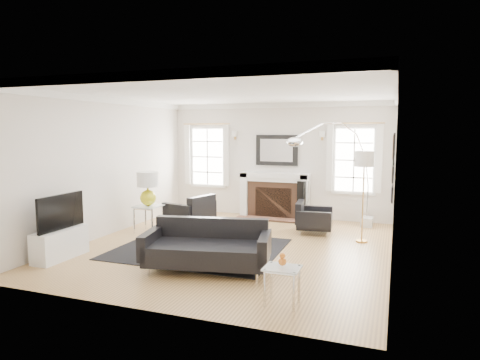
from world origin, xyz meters
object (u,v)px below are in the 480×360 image
at_px(armchair_left, 192,213).
at_px(gourd_lamp, 148,186).
at_px(fireplace, 274,196).
at_px(armchair_right, 312,219).
at_px(coffee_table, 225,229).
at_px(arc_floor_lamp, 333,170).
at_px(sofa, 208,248).

height_order(armchair_left, gourd_lamp, gourd_lamp).
xyz_separation_m(fireplace, armchair_right, (1.16, -1.24, -0.24)).
bearing_deg(coffee_table, gourd_lamp, 165.70).
bearing_deg(arc_floor_lamp, fireplace, 152.49).
distance_m(coffee_table, arc_floor_lamp, 2.81).
relative_size(armchair_left, gourd_lamp, 1.52).
height_order(sofa, coffee_table, sofa).
bearing_deg(armchair_right, gourd_lamp, -161.27).
bearing_deg(sofa, armchair_left, 121.45).
xyz_separation_m(armchair_left, gourd_lamp, (-0.70, -0.63, 0.63)).
bearing_deg(sofa, coffee_table, 101.14).
bearing_deg(arc_floor_lamp, armchair_left, -162.11).
height_order(armchair_left, coffee_table, armchair_left).
relative_size(fireplace, armchair_left, 1.57).
relative_size(fireplace, coffee_table, 2.11).
xyz_separation_m(sofa, coffee_table, (-0.26, 1.32, -0.01)).
height_order(armchair_left, arc_floor_lamp, arc_floor_lamp).
xyz_separation_m(fireplace, arc_floor_lamp, (1.50, -0.78, 0.76)).
bearing_deg(armchair_right, sofa, -110.01).
distance_m(fireplace, coffee_table, 2.85).
bearing_deg(armchair_left, coffee_table, -42.21).
bearing_deg(coffee_table, arc_floor_lamp, 51.01).
bearing_deg(sofa, armchair_right, 69.99).
bearing_deg(gourd_lamp, armchair_right, 18.73).
bearing_deg(gourd_lamp, coffee_table, -14.30).
distance_m(gourd_lamp, arc_floor_lamp, 3.93).
relative_size(coffee_table, arc_floor_lamp, 0.34).
bearing_deg(gourd_lamp, armchair_left, 41.72).
height_order(armchair_left, armchair_right, armchair_left).
bearing_deg(gourd_lamp, fireplace, 48.16).
height_order(coffee_table, gourd_lamp, gourd_lamp).
relative_size(sofa, arc_floor_lamp, 0.85).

